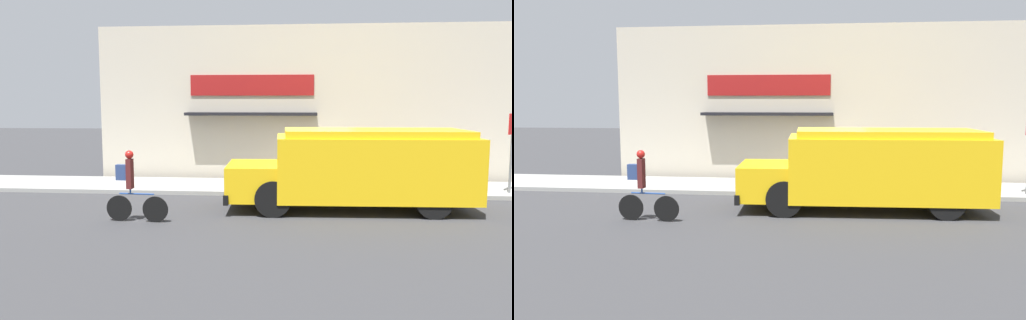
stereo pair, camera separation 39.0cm
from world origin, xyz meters
The scene contains 6 objects.
ground_plane centered at (0.00, 0.00, 0.00)m, with size 70.00×70.00×0.00m, color #38383A.
sidewalk centered at (0.00, 1.30, 0.06)m, with size 28.00×2.60×0.12m.
storefront centered at (-0.06, 2.99, 2.68)m, with size 14.59×0.85×5.37m.
school_bus centered at (1.31, -1.56, 1.10)m, with size 6.27×2.70×2.07m.
cyclist centered at (-4.08, -3.32, 0.81)m, with size 1.48×0.21×1.66m.
trash_bin centered at (1.88, 1.79, 0.61)m, with size 0.65×0.65×0.97m.
Camera 2 is at (0.18, -14.34, 2.79)m, focal length 35.00 mm.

